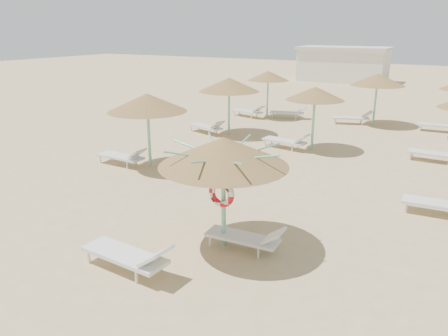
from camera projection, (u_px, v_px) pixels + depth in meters
The scene contains 6 objects.
ground at pixel (209, 243), 10.50m from camera, with size 120.00×120.00×0.00m, color tan.
main_palapa at pixel (224, 152), 9.72m from camera, with size 2.95×2.95×2.65m.
lounger_main_a at pixel (129, 255), 9.19m from camera, with size 2.20×0.80×0.78m.
lounger_main_b at pixel (247, 237), 10.09m from camera, with size 1.88×0.64×0.68m.
palapa_field at pixel (332, 92), 18.86m from camera, with size 14.15×14.74×2.72m.
service_hut at pixel (343, 64), 41.89m from camera, with size 8.40×4.40×3.25m.
Camera 1 is at (4.92, -8.07, 4.94)m, focal length 35.00 mm.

